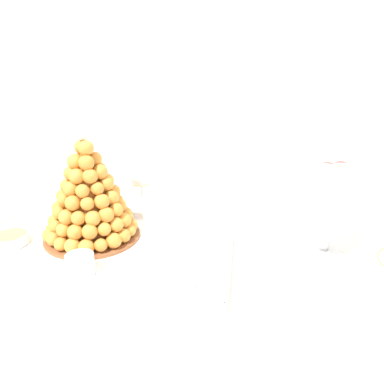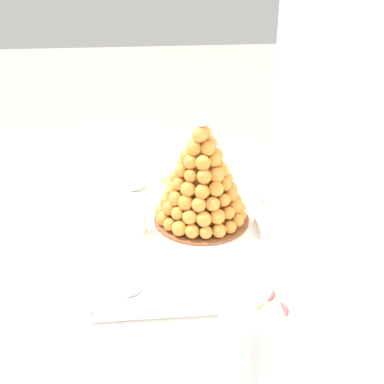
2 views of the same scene
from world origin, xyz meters
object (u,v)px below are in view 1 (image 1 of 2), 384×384
dessert_cup_mid_left (80,265)px  creme_brulee_ramekin (11,238)px  croquembouche (89,196)px  wine_glass (141,176)px  dessert_cup_centre (185,274)px  macaron_goblet (331,196)px  serving_tray (98,249)px

dessert_cup_mid_left → creme_brulee_ramekin: (-0.24, 0.11, -0.01)m
croquembouche → dessert_cup_mid_left: croquembouche is taller
croquembouche → wine_glass: bearing=59.8°
dessert_cup_centre → macaron_goblet: (0.32, 0.21, 0.11)m
croquembouche → dessert_cup_mid_left: 0.20m
croquembouche → dessert_cup_mid_left: size_ratio=4.69×
wine_glass → creme_brulee_ramekin: bearing=-142.2°
dessert_cup_mid_left → serving_tray: bearing=93.4°
serving_tray → dessert_cup_centre: 0.27m
dessert_cup_mid_left → macaron_goblet: 0.60m
dessert_cup_mid_left → creme_brulee_ramekin: dessert_cup_mid_left is taller
croquembouche → dessert_cup_centre: size_ratio=5.03×
dessert_cup_centre → serving_tray: bearing=152.3°
creme_brulee_ramekin → macaron_goblet: macaron_goblet is taller
serving_tray → creme_brulee_ramekin: (-0.23, -0.00, 0.02)m
macaron_goblet → creme_brulee_ramekin: bearing=-174.1°
serving_tray → croquembouche: croquembouche is taller
serving_tray → dessert_cup_mid_left: (0.01, -0.12, 0.02)m
macaron_goblet → croquembouche: bearing=-178.0°
creme_brulee_ramekin → croquembouche: bearing=17.5°
croquembouche → wine_glass: croquembouche is taller
dessert_cup_mid_left → creme_brulee_ramekin: size_ratio=0.70×
macaron_goblet → serving_tray: bearing=-172.0°
dessert_cup_centre → macaron_goblet: 0.40m
serving_tray → macaron_goblet: macaron_goblet is taller
dessert_cup_mid_left → dessert_cup_centre: bearing=-2.3°
macaron_goblet → wine_glass: macaron_goblet is taller
dessert_cup_centre → macaron_goblet: macaron_goblet is taller
wine_glass → dessert_cup_mid_left: bearing=-98.8°
dessert_cup_mid_left → macaron_goblet: (0.56, 0.20, 0.12)m
creme_brulee_ramekin → wine_glass: (0.29, 0.22, 0.11)m
serving_tray → dessert_cup_centre: bearing=-27.7°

